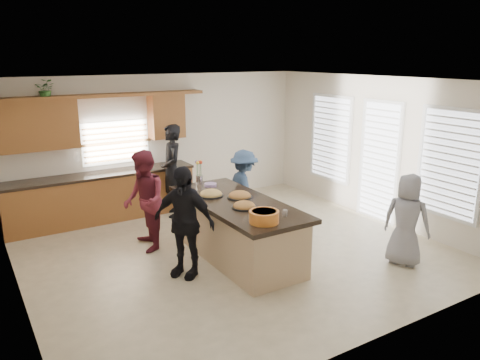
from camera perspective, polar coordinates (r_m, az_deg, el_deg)
floor at (r=7.92m, az=-0.65°, el=-8.65°), size 6.50×6.50×0.00m
room_shell at (r=7.36m, az=-0.70°, el=5.03°), size 6.52×6.02×2.81m
back_cabinetry at (r=9.51m, az=-16.94°, el=0.57°), size 4.08×0.66×2.46m
right_wall_glazing at (r=9.42m, az=16.84°, el=3.12°), size 0.06×4.00×2.25m
island at (r=7.53m, az=-0.36°, el=-6.21°), size 1.15×2.70×0.95m
platter_front at (r=7.03m, az=0.50°, el=-3.22°), size 0.38×0.38×0.15m
platter_mid at (r=7.53m, az=-0.03°, el=-1.98°), size 0.41×0.41×0.16m
platter_back at (r=7.63m, az=-3.57°, el=-1.77°), size 0.41×0.41×0.17m
salad_bowl at (r=6.43m, az=2.95°, el=-4.41°), size 0.41×0.41×0.17m
clear_cup at (r=6.72m, az=5.49°, el=-4.00°), size 0.08×0.08×0.09m
plate_stack at (r=8.21m, az=-3.63°, el=-0.58°), size 0.22×0.22×0.05m
flower_vase at (r=8.35m, az=-4.99°, el=1.04°), size 0.14×0.14×0.42m
potted_plant at (r=9.18m, az=-22.59°, el=10.17°), size 0.41×0.39×0.36m
woman_left_back at (r=9.45m, az=-8.29°, el=1.11°), size 0.57×0.75×1.86m
woman_left_mid at (r=7.88m, az=-11.60°, el=-2.53°), size 0.76×0.91×1.69m
woman_left_front at (r=6.86m, az=-6.87°, el=-5.08°), size 0.89×1.03×1.67m
woman_right_back at (r=8.83m, az=0.51°, el=-1.03°), size 0.65×1.01×1.47m
woman_right_front at (r=7.64m, az=19.65°, el=-4.60°), size 0.72×0.84×1.45m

